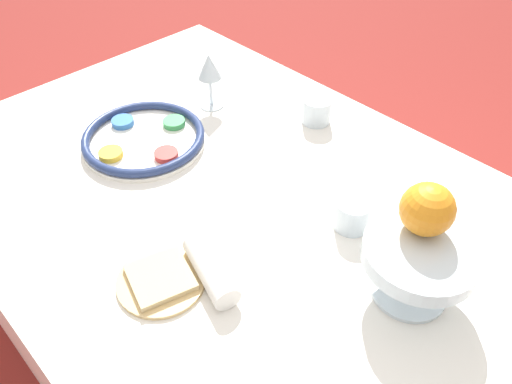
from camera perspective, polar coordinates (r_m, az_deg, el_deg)
ground_plane at (r=1.64m, az=-1.02°, el=-19.92°), size 8.00×8.00×0.00m
dining_table at (r=1.33m, az=-1.22°, el=-12.60°), size 1.47×0.96×0.73m
seder_plate at (r=1.22m, az=-12.71°, el=6.02°), size 0.29×0.29×0.03m
wine_glass at (r=1.28m, az=-5.36°, el=13.79°), size 0.06×0.06×0.15m
fruit_stand at (r=0.86m, az=18.09°, el=-7.31°), size 0.19×0.19×0.12m
orange_fruit at (r=0.84m, az=18.99°, el=-1.87°), size 0.09×0.09×0.09m
bread_plate at (r=0.91m, az=-10.80°, el=-9.77°), size 0.16×0.16×0.02m
napkin_roll at (r=0.89m, az=-5.20°, el=-8.83°), size 0.16×0.09×0.05m
cup_near at (r=0.99m, az=10.97°, el=-2.48°), size 0.07×0.07×0.06m
cup_mid at (r=1.26m, az=6.93°, el=9.23°), size 0.07×0.07×0.06m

